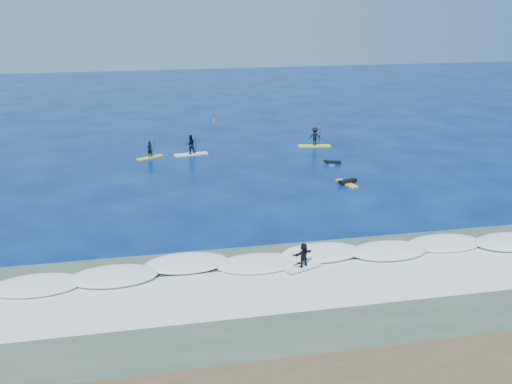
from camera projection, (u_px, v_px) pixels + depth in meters
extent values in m
plane|color=#030E48|center=(270.00, 202.00, 42.62)|extent=(160.00, 160.00, 0.00)
cube|color=#384C3D|center=(328.00, 293.00, 29.66)|extent=(90.00, 13.00, 0.01)
cube|color=white|center=(307.00, 260.00, 33.37)|extent=(40.00, 6.00, 0.30)
cube|color=silver|center=(323.00, 284.00, 30.59)|extent=(34.00, 5.00, 0.02)
cube|color=yellow|center=(150.00, 158.00, 54.01)|extent=(2.65, 1.97, 0.09)
imported|color=black|center=(150.00, 149.00, 53.74)|extent=(0.67, 0.61, 1.55)
cylinder|color=black|center=(153.00, 149.00, 54.02)|extent=(0.36, 0.55, 1.80)
cube|color=black|center=(154.00, 158.00, 54.30)|extent=(0.11, 0.03, 0.27)
cube|color=silver|center=(191.00, 154.00, 55.12)|extent=(3.33, 1.27, 0.11)
imported|color=black|center=(190.00, 144.00, 54.79)|extent=(1.00, 0.83, 1.87)
cylinder|color=black|center=(195.00, 144.00, 54.97)|extent=(0.16, 0.75, 2.18)
cube|color=black|center=(196.00, 155.00, 55.31)|extent=(0.13, 0.03, 0.32)
cube|color=yellow|center=(314.00, 146.00, 58.11)|extent=(3.34, 1.33, 0.11)
imported|color=black|center=(315.00, 136.00, 57.78)|extent=(1.31, 0.88, 1.87)
cylinder|color=black|center=(320.00, 137.00, 57.82)|extent=(0.17, 0.75, 2.18)
cube|color=black|center=(319.00, 147.00, 58.16)|extent=(0.13, 0.03, 0.33)
cube|color=yellow|center=(347.00, 183.00, 46.67)|extent=(1.26, 2.35, 0.11)
cube|color=black|center=(348.00, 181.00, 46.66)|extent=(1.62, 0.86, 0.26)
sphere|color=black|center=(339.00, 181.00, 46.22)|extent=(0.26, 0.26, 0.26)
cube|color=#1847B6|center=(332.00, 164.00, 52.02)|extent=(1.25, 2.11, 0.10)
cube|color=black|center=(333.00, 162.00, 51.95)|extent=(1.45, 0.85, 0.23)
sphere|color=black|center=(325.00, 161.00, 52.05)|extent=(0.23, 0.23, 0.23)
cube|color=white|center=(303.00, 267.00, 32.09)|extent=(2.17, 1.31, 0.11)
imported|color=black|center=(304.00, 255.00, 31.84)|extent=(1.37, 0.87, 1.41)
cylinder|color=#FA4C16|center=(214.00, 122.00, 68.20)|extent=(0.26, 0.26, 0.42)
cone|color=#FA4C16|center=(214.00, 119.00, 68.10)|extent=(0.19, 0.19, 0.21)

